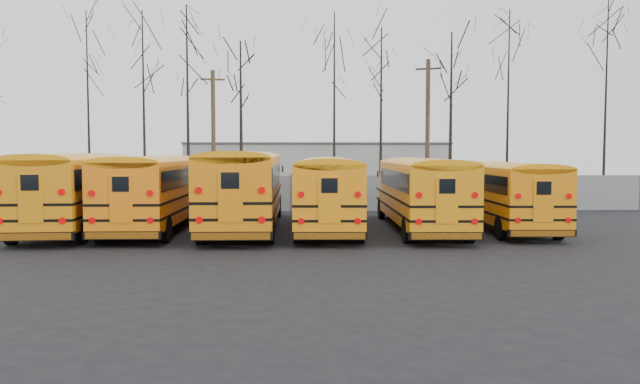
{
  "coord_description": "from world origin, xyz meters",
  "views": [
    {
      "loc": [
        0.39,
        -22.97,
        3.3
      ],
      "look_at": [
        1.32,
        3.7,
        1.6
      ],
      "focal_mm": 35.0,
      "sensor_mm": 36.0,
      "label": 1
    }
  ],
  "objects_px": {
    "bus_c": "(244,183)",
    "bus_a": "(76,185)",
    "bus_d": "(328,187)",
    "utility_pole_right": "(428,129)",
    "utility_pole_left": "(213,137)",
    "bus_f": "(503,189)",
    "bus_e": "(422,188)",
    "bus_b": "(156,186)"
  },
  "relations": [
    {
      "from": "bus_b",
      "to": "utility_pole_left",
      "type": "xyz_separation_m",
      "value": [
        0.9,
        11.38,
        2.34
      ]
    },
    {
      "from": "bus_d",
      "to": "bus_f",
      "type": "bearing_deg",
      "value": 4.38
    },
    {
      "from": "bus_b",
      "to": "bus_c",
      "type": "height_order",
      "value": "bus_c"
    },
    {
      "from": "bus_b",
      "to": "bus_d",
      "type": "distance_m",
      "value": 7.25
    },
    {
      "from": "bus_c",
      "to": "bus_e",
      "type": "relative_size",
      "value": 1.09
    },
    {
      "from": "bus_d",
      "to": "bus_e",
      "type": "bearing_deg",
      "value": -0.61
    },
    {
      "from": "bus_c",
      "to": "bus_f",
      "type": "relative_size",
      "value": 1.15
    },
    {
      "from": "bus_d",
      "to": "utility_pole_right",
      "type": "height_order",
      "value": "utility_pole_right"
    },
    {
      "from": "bus_d",
      "to": "bus_f",
      "type": "height_order",
      "value": "bus_d"
    },
    {
      "from": "bus_a",
      "to": "utility_pole_left",
      "type": "bearing_deg",
      "value": 66.52
    },
    {
      "from": "bus_d",
      "to": "bus_f",
      "type": "relative_size",
      "value": 1.07
    },
    {
      "from": "bus_e",
      "to": "bus_f",
      "type": "distance_m",
      "value": 3.64
    },
    {
      "from": "bus_c",
      "to": "bus_f",
      "type": "distance_m",
      "value": 11.04
    },
    {
      "from": "bus_c",
      "to": "utility_pole_right",
      "type": "height_order",
      "value": "utility_pole_right"
    },
    {
      "from": "bus_a",
      "to": "bus_d",
      "type": "xyz_separation_m",
      "value": [
        10.5,
        -0.25,
        -0.1
      ]
    },
    {
      "from": "bus_c",
      "to": "bus_f",
      "type": "xyz_separation_m",
      "value": [
        11.04,
        0.11,
        -0.27
      ]
    },
    {
      "from": "bus_d",
      "to": "bus_f",
      "type": "distance_m",
      "value": 7.54
    },
    {
      "from": "bus_b",
      "to": "bus_e",
      "type": "height_order",
      "value": "bus_b"
    },
    {
      "from": "bus_a",
      "to": "bus_e",
      "type": "height_order",
      "value": "bus_a"
    },
    {
      "from": "bus_c",
      "to": "utility_pole_left",
      "type": "height_order",
      "value": "utility_pole_left"
    },
    {
      "from": "bus_f",
      "to": "bus_a",
      "type": "bearing_deg",
      "value": -178.6
    },
    {
      "from": "bus_a",
      "to": "bus_d",
      "type": "distance_m",
      "value": 10.5
    },
    {
      "from": "bus_b",
      "to": "bus_e",
      "type": "xyz_separation_m",
      "value": [
        11.16,
        -0.58,
        -0.06
      ]
    },
    {
      "from": "bus_d",
      "to": "bus_e",
      "type": "relative_size",
      "value": 1.01
    },
    {
      "from": "bus_a",
      "to": "utility_pole_left",
      "type": "distance_m",
      "value": 12.47
    },
    {
      "from": "bus_c",
      "to": "bus_d",
      "type": "height_order",
      "value": "bus_c"
    },
    {
      "from": "bus_b",
      "to": "bus_c",
      "type": "relative_size",
      "value": 0.94
    },
    {
      "from": "bus_c",
      "to": "bus_d",
      "type": "bearing_deg",
      "value": -3.25
    },
    {
      "from": "bus_a",
      "to": "bus_f",
      "type": "height_order",
      "value": "bus_a"
    },
    {
      "from": "bus_c",
      "to": "utility_pole_right",
      "type": "xyz_separation_m",
      "value": [
        10.99,
        15.63,
        2.9
      ]
    },
    {
      "from": "utility_pole_right",
      "to": "utility_pole_left",
      "type": "bearing_deg",
      "value": -143.4
    },
    {
      "from": "bus_a",
      "to": "bus_e",
      "type": "bearing_deg",
      "value": -5.32
    },
    {
      "from": "bus_a",
      "to": "bus_b",
      "type": "bearing_deg",
      "value": -1.02
    },
    {
      "from": "bus_d",
      "to": "bus_e",
      "type": "height_order",
      "value": "bus_d"
    },
    {
      "from": "utility_pole_left",
      "to": "utility_pole_right",
      "type": "height_order",
      "value": "utility_pole_right"
    },
    {
      "from": "bus_b",
      "to": "bus_c",
      "type": "xyz_separation_m",
      "value": [
        3.73,
        -0.2,
        0.12
      ]
    },
    {
      "from": "bus_f",
      "to": "utility_pole_right",
      "type": "xyz_separation_m",
      "value": [
        -0.05,
        15.51,
        3.17
      ]
    },
    {
      "from": "bus_d",
      "to": "utility_pole_left",
      "type": "distance_m",
      "value": 13.58
    },
    {
      "from": "bus_c",
      "to": "utility_pole_right",
      "type": "relative_size",
      "value": 1.28
    },
    {
      "from": "bus_d",
      "to": "utility_pole_left",
      "type": "bearing_deg",
      "value": 120.3
    },
    {
      "from": "bus_a",
      "to": "utility_pole_right",
      "type": "xyz_separation_m",
      "value": [
        17.98,
        15.57,
        2.96
      ]
    },
    {
      "from": "bus_c",
      "to": "bus_a",
      "type": "bearing_deg",
      "value": 179.46
    }
  ]
}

